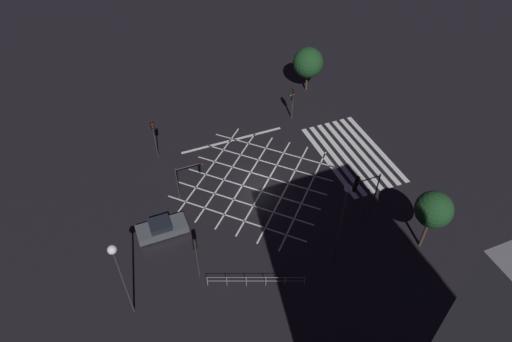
{
  "coord_description": "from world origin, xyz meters",
  "views": [
    {
      "loc": [
        -27.37,
        11.05,
        29.56
      ],
      "look_at": [
        0.0,
        0.0,
        1.35
      ],
      "focal_mm": 32.0,
      "sensor_mm": 36.0,
      "label": 1
    }
  ],
  "objects_px": {
    "traffic_light_sw_main": "(360,189)",
    "street_lamp_east": "(117,264)",
    "traffic_light_nw_main": "(196,251)",
    "waiting_car": "(162,228)",
    "traffic_light_median_north": "(191,173)",
    "street_tree_near": "(308,63)",
    "traffic_light_sw_cross": "(365,189)",
    "street_tree_far": "(434,210)",
    "traffic_light_se_main": "(293,100)",
    "street_lamp_west": "(344,210)",
    "traffic_light_ne_main": "(154,133)",
    "traffic_light_se_cross": "(292,97)"
  },
  "relations": [
    {
      "from": "traffic_light_sw_main",
      "to": "street_lamp_east",
      "type": "height_order",
      "value": "street_lamp_east"
    },
    {
      "from": "traffic_light_nw_main",
      "to": "waiting_car",
      "type": "height_order",
      "value": "traffic_light_nw_main"
    },
    {
      "from": "traffic_light_median_north",
      "to": "traffic_light_sw_main",
      "type": "height_order",
      "value": "traffic_light_median_north"
    },
    {
      "from": "waiting_car",
      "to": "traffic_light_median_north",
      "type": "bearing_deg",
      "value": 41.61
    },
    {
      "from": "traffic_light_nw_main",
      "to": "street_tree_near",
      "type": "distance_m",
      "value": 26.96
    },
    {
      "from": "traffic_light_sw_cross",
      "to": "street_tree_near",
      "type": "height_order",
      "value": "street_tree_near"
    },
    {
      "from": "street_tree_far",
      "to": "waiting_car",
      "type": "distance_m",
      "value": 21.16
    },
    {
      "from": "traffic_light_se_main",
      "to": "traffic_light_nw_main",
      "type": "bearing_deg",
      "value": -44.42
    },
    {
      "from": "traffic_light_nw_main",
      "to": "traffic_light_sw_cross",
      "type": "relative_size",
      "value": 0.92
    },
    {
      "from": "traffic_light_sw_main",
      "to": "street_lamp_west",
      "type": "distance_m",
      "value": 6.65
    },
    {
      "from": "street_lamp_east",
      "to": "street_lamp_west",
      "type": "height_order",
      "value": "street_lamp_west"
    },
    {
      "from": "traffic_light_nw_main",
      "to": "street_tree_far",
      "type": "xyz_separation_m",
      "value": [
        -3.93,
        -17.22,
        1.25
      ]
    },
    {
      "from": "traffic_light_ne_main",
      "to": "street_tree_far",
      "type": "xyz_separation_m",
      "value": [
        -18.12,
        -17.03,
        1.14
      ]
    },
    {
      "from": "traffic_light_median_north",
      "to": "street_tree_near",
      "type": "xyz_separation_m",
      "value": [
        11.24,
        -16.71,
        0.85
      ]
    },
    {
      "from": "street_lamp_west",
      "to": "traffic_light_nw_main",
      "type": "bearing_deg",
      "value": 75.31
    },
    {
      "from": "street_lamp_east",
      "to": "street_tree_far",
      "type": "bearing_deg",
      "value": -97.08
    },
    {
      "from": "traffic_light_median_north",
      "to": "waiting_car",
      "type": "height_order",
      "value": "traffic_light_median_north"
    },
    {
      "from": "traffic_light_ne_main",
      "to": "traffic_light_se_main",
      "type": "xyz_separation_m",
      "value": [
        0.94,
        -14.63,
        -0.76
      ]
    },
    {
      "from": "traffic_light_se_main",
      "to": "street_tree_far",
      "type": "bearing_deg",
      "value": 7.16
    },
    {
      "from": "street_tree_far",
      "to": "waiting_car",
      "type": "xyz_separation_m",
      "value": [
        8.92,
        18.84,
        -3.64
      ]
    },
    {
      "from": "street_tree_near",
      "to": "waiting_car",
      "type": "height_order",
      "value": "street_tree_near"
    },
    {
      "from": "traffic_light_ne_main",
      "to": "traffic_light_se_main",
      "type": "distance_m",
      "value": 14.68
    },
    {
      "from": "street_tree_near",
      "to": "waiting_car",
      "type": "relative_size",
      "value": 1.27
    },
    {
      "from": "street_tree_far",
      "to": "street_lamp_east",
      "type": "bearing_deg",
      "value": 82.92
    },
    {
      "from": "traffic_light_se_cross",
      "to": "traffic_light_ne_main",
      "type": "bearing_deg",
      "value": 3.63
    },
    {
      "from": "traffic_light_ne_main",
      "to": "street_tree_near",
      "type": "xyz_separation_m",
      "value": [
        5.24,
        -18.49,
        0.41
      ]
    },
    {
      "from": "traffic_light_ne_main",
      "to": "street_lamp_west",
      "type": "xyz_separation_m",
      "value": [
        -16.84,
        -9.91,
        2.81
      ]
    },
    {
      "from": "traffic_light_se_main",
      "to": "traffic_light_sw_cross",
      "type": "bearing_deg",
      "value": -2.38
    },
    {
      "from": "traffic_light_sw_main",
      "to": "street_tree_near",
      "type": "height_order",
      "value": "street_tree_near"
    },
    {
      "from": "traffic_light_se_cross",
      "to": "waiting_car",
      "type": "height_order",
      "value": "traffic_light_se_cross"
    },
    {
      "from": "traffic_light_se_cross",
      "to": "street_lamp_west",
      "type": "height_order",
      "value": "street_lamp_west"
    },
    {
      "from": "traffic_light_median_north",
      "to": "traffic_light_sw_main",
      "type": "relative_size",
      "value": 1.03
    },
    {
      "from": "traffic_light_se_cross",
      "to": "traffic_light_se_main",
      "type": "bearing_deg",
      "value": -165.38
    },
    {
      "from": "traffic_light_sw_main",
      "to": "traffic_light_median_north",
      "type": "bearing_deg",
      "value": 60.57
    },
    {
      "from": "traffic_light_median_north",
      "to": "traffic_light_se_cross",
      "type": "height_order",
      "value": "traffic_light_se_cross"
    },
    {
      "from": "traffic_light_ne_main",
      "to": "street_tree_far",
      "type": "distance_m",
      "value": 24.89
    },
    {
      "from": "street_lamp_west",
      "to": "traffic_light_se_cross",
      "type": "bearing_deg",
      "value": -14.71
    },
    {
      "from": "traffic_light_nw_main",
      "to": "traffic_light_median_north",
      "type": "distance_m",
      "value": 8.43
    },
    {
      "from": "traffic_light_sw_cross",
      "to": "traffic_light_se_cross",
      "type": "relative_size",
      "value": 1.22
    },
    {
      "from": "traffic_light_sw_main",
      "to": "street_tree_far",
      "type": "bearing_deg",
      "value": -151.03
    },
    {
      "from": "traffic_light_nw_main",
      "to": "traffic_light_median_north",
      "type": "bearing_deg",
      "value": -13.58
    },
    {
      "from": "traffic_light_se_cross",
      "to": "street_lamp_east",
      "type": "height_order",
      "value": "street_lamp_east"
    },
    {
      "from": "traffic_light_sw_main",
      "to": "traffic_light_se_main",
      "type": "bearing_deg",
      "value": -1.78
    },
    {
      "from": "traffic_light_median_north",
      "to": "traffic_light_sw_main",
      "type": "xyz_separation_m",
      "value": [
        -7.0,
        -12.41,
        -0.09
      ]
    },
    {
      "from": "traffic_light_sw_main",
      "to": "street_tree_far",
      "type": "xyz_separation_m",
      "value": [
        -5.11,
        -2.83,
        1.67
      ]
    },
    {
      "from": "traffic_light_ne_main",
      "to": "street_lamp_west",
      "type": "relative_size",
      "value": 0.53
    },
    {
      "from": "traffic_light_nw_main",
      "to": "traffic_light_sw_cross",
      "type": "height_order",
      "value": "traffic_light_sw_cross"
    },
    {
      "from": "traffic_light_sw_main",
      "to": "street_tree_far",
      "type": "height_order",
      "value": "street_tree_far"
    },
    {
      "from": "traffic_light_se_cross",
      "to": "street_lamp_west",
      "type": "bearing_deg",
      "value": 75.29
    },
    {
      "from": "street_lamp_east",
      "to": "waiting_car",
      "type": "relative_size",
      "value": 1.83
    }
  ]
}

